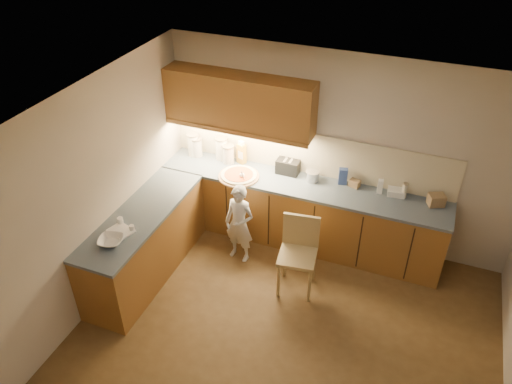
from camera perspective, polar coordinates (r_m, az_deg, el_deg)
room at (r=4.56m, az=3.85°, el=-3.06°), size 4.54×4.50×2.62m
l_counter at (r=6.48m, az=-0.86°, el=-3.48°), size 3.77×2.62×0.92m
backsplash at (r=6.50m, az=6.05°, el=4.41°), size 3.75×0.02×0.58m
upper_cabinets at (r=6.33m, az=-1.97°, el=10.25°), size 1.95×0.36×0.73m
pizza_on_board at (r=6.50m, az=-1.97°, el=1.88°), size 0.54×0.54×0.22m
child at (r=6.32m, az=-1.90°, el=-3.65°), size 0.43×0.31×1.09m
wooden_chair at (r=5.95m, az=4.91°, el=-6.48°), size 0.49×0.49×0.97m
mixing_bowl at (r=5.65m, az=-16.26°, el=-5.38°), size 0.33×0.33×0.07m
canister_a at (r=6.98m, az=-7.18°, el=5.41°), size 0.16×0.16×0.33m
canister_b at (r=6.97m, az=-6.78°, el=5.14°), size 0.16×0.16×0.27m
canister_c at (r=6.85m, az=-3.96°, el=5.01°), size 0.17×0.17×0.33m
canister_d at (r=6.77m, az=-3.17°, el=4.36°), size 0.16×0.16×0.26m
oil_jug at (r=6.75m, az=-1.67°, el=4.49°), size 0.13×0.12×0.33m
toaster at (r=6.56m, az=3.66°, el=2.89°), size 0.30×0.18×0.20m
steel_pot at (r=6.45m, az=6.48°, el=1.85°), size 0.18×0.18×0.14m
blue_box at (r=6.42m, az=9.91°, el=1.78°), size 0.12×0.10×0.22m
card_box_a at (r=6.43m, az=11.20°, el=0.98°), size 0.15×0.13×0.09m
white_bottle at (r=6.35m, az=14.00°, el=0.61°), size 0.07×0.07×0.19m
flat_pack at (r=6.39m, az=15.73°, el=-0.03°), size 0.22×0.17×0.08m
tall_jar at (r=6.34m, az=16.62°, el=0.19°), size 0.07×0.07×0.21m
card_box_b at (r=6.34m, az=19.92°, el=-0.86°), size 0.23×0.21×0.14m
dough_cloth at (r=5.80m, az=-15.20°, el=-4.30°), size 0.32×0.28×0.02m
spice_jar_a at (r=5.89m, az=-15.25°, el=-3.21°), size 0.08×0.08×0.09m
spice_jar_b at (r=5.75m, az=-14.01°, el=-4.05°), size 0.06×0.06×0.08m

